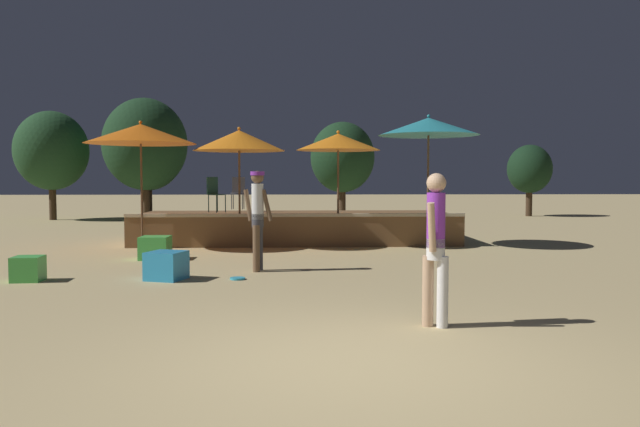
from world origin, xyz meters
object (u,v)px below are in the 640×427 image
(person_1, at_px, (436,243))
(bistro_chair_1, at_px, (238,190))
(person_0, at_px, (258,214))
(frisbee_disc, at_px, (238,278))
(cube_seat_0, at_px, (28,269))
(background_tree_2, at_px, (342,157))
(cube_seat_2, at_px, (166,266))
(background_tree_1, at_px, (148,152))
(patio_umbrella_1, at_px, (239,141))
(patio_umbrella_2, at_px, (338,142))
(patio_umbrella_0, at_px, (429,127))
(patio_umbrella_3, at_px, (141,134))
(background_tree_0, at_px, (52,151))
(bistro_chair_0, at_px, (214,191))
(cube_seat_1, at_px, (155,248))
(background_tree_3, at_px, (145,144))
(background_tree_4, at_px, (530,169))

(person_1, height_order, bistro_chair_1, person_1)
(person_0, xyz_separation_m, frisbee_disc, (-0.28, -0.94, -1.04))
(cube_seat_0, relative_size, bistro_chair_1, 0.53)
(frisbee_disc, relative_size, background_tree_2, 0.06)
(cube_seat_2, xyz_separation_m, background_tree_1, (-4.18, 16.75, 2.58))
(person_1, distance_m, background_tree_1, 21.80)
(patio_umbrella_1, relative_size, bistro_chair_1, 3.28)
(patio_umbrella_2, bearing_deg, patio_umbrella_0, -1.53)
(patio_umbrella_3, distance_m, person_1, 9.88)
(patio_umbrella_1, bearing_deg, cube_seat_0, -121.79)
(background_tree_0, relative_size, background_tree_1, 0.99)
(patio_umbrella_1, bearing_deg, background_tree_2, 73.45)
(person_1, bearing_deg, bistro_chair_0, 140.07)
(cube_seat_1, xyz_separation_m, frisbee_disc, (1.97, -2.70, -0.22))
(cube_seat_0, xyz_separation_m, frisbee_disc, (3.44, 0.03, -0.19))
(person_1, xyz_separation_m, background_tree_3, (-7.46, 17.71, 2.06))
(cube_seat_1, bearing_deg, person_0, -38.06)
(cube_seat_1, relative_size, person_0, 0.33)
(cube_seat_1, height_order, bistro_chair_0, bistro_chair_0)
(patio_umbrella_3, xyz_separation_m, person_1, (5.29, -8.15, -1.80))
(patio_umbrella_1, xyz_separation_m, patio_umbrella_2, (2.43, 0.14, -0.02))
(cube_seat_2, xyz_separation_m, bistro_chair_0, (0.09, 5.57, 1.14))
(cube_seat_1, height_order, background_tree_4, background_tree_4)
(patio_umbrella_2, bearing_deg, patio_umbrella_3, -176.35)
(bistro_chair_0, relative_size, frisbee_disc, 3.53)
(bistro_chair_1, relative_size, background_tree_2, 0.22)
(cube_seat_1, bearing_deg, frisbee_disc, -53.94)
(patio_umbrella_3, bearing_deg, bistro_chair_0, 28.72)
(bistro_chair_0, bearing_deg, background_tree_1, 61.41)
(bistro_chair_1, height_order, background_tree_0, background_tree_0)
(cube_seat_1, xyz_separation_m, background_tree_2, (4.96, 13.56, 2.35))
(background_tree_0, bearing_deg, patio_umbrella_2, -43.51)
(patio_umbrella_3, xyz_separation_m, bistro_chair_0, (1.63, 0.89, -1.38))
(person_0, bearing_deg, cube_seat_0, -61.07)
(patio_umbrella_0, xyz_separation_m, patio_umbrella_1, (-4.66, -0.08, -0.36))
(bistro_chair_1, distance_m, background_tree_4, 15.67)
(cube_seat_0, relative_size, person_0, 0.26)
(cube_seat_0, bearing_deg, bistro_chair_1, 68.94)
(bistro_chair_1, xyz_separation_m, frisbee_disc, (0.64, -7.23, -1.36))
(patio_umbrella_2, bearing_deg, background_tree_4, 52.15)
(patio_umbrella_0, bearing_deg, background_tree_1, 129.16)
(cube_seat_1, bearing_deg, person_1, -53.56)
(background_tree_2, bearing_deg, cube_seat_1, -110.07)
(background_tree_3, bearing_deg, person_1, -67.15)
(background_tree_2, bearing_deg, cube_seat_0, -111.52)
(cube_seat_2, distance_m, background_tree_4, 21.37)
(patio_umbrella_3, distance_m, background_tree_4, 18.88)
(patio_umbrella_2, distance_m, patio_umbrella_3, 4.77)
(bistro_chair_1, bearing_deg, cube_seat_0, -107.95)
(frisbee_disc, relative_size, background_tree_3, 0.05)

